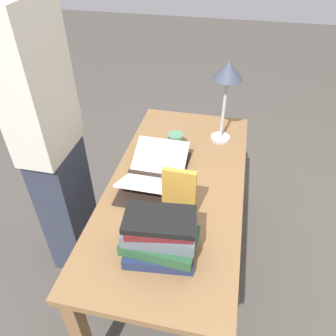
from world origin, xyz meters
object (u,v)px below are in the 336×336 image
Objects in this scene: open_book at (155,173)px; book_stack_tall at (160,237)px; reading_lamp at (228,78)px; person_reader at (51,144)px; book_standing_upright at (179,195)px; coffee_mug at (176,141)px.

open_book is 0.47m from book_stack_tall.
book_stack_tall is at bearing -10.59° from reading_lamp.
person_reader reaches higher than reading_lamp.
open_book is at bearing -163.45° from book_stack_tall.
book_stack_tall is 0.21m from book_standing_upright.
person_reader is (0.45, -0.83, -0.24)m from reading_lamp.
book_standing_upright is (0.24, 0.17, 0.10)m from open_book.
book_standing_upright is 0.15× the size of person_reader.
person_reader reaches higher than book_stack_tall.
open_book is at bearing -87.17° from person_reader.
book_standing_upright is 0.73m from person_reader.
book_stack_tall is 0.73m from coffee_mug.
reading_lamp reaches higher than open_book.
reading_lamp reaches higher than coffee_mug.
reading_lamp is (-0.43, 0.30, 0.36)m from open_book.
coffee_mug is at bearing -166.29° from book_standing_upright.
book_standing_upright is (-0.20, 0.03, 0.04)m from book_stack_tall.
book_stack_tall is at bearing -8.32° from book_standing_upright.
coffee_mug is at bearing -173.58° from book_stack_tall.
reading_lamp is at bearing 170.21° from book_standing_upright.
coffee_mug is (-0.52, -0.12, -0.09)m from book_standing_upright.
open_book is 0.28× the size of person_reader.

